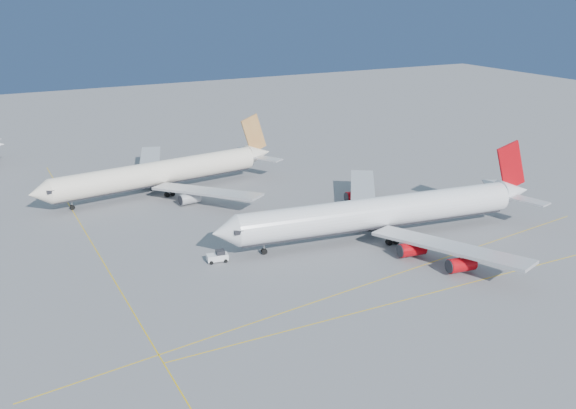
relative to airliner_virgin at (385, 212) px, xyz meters
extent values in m
plane|color=slate|center=(-14.92, -11.21, -5.42)|extent=(500.00, 500.00, 0.00)
cube|color=gold|center=(-9.92, -25.21, -5.41)|extent=(90.00, 0.18, 0.02)
cube|color=gold|center=(-14.92, -17.21, -5.41)|extent=(118.86, 16.88, 0.02)
cube|color=gold|center=(-54.92, 18.79, -5.41)|extent=(0.18, 140.00, 0.02)
cylinder|color=white|center=(-1.58, 0.18, 0.18)|extent=(60.68, 13.20, 6.25)
cone|color=white|center=(-33.91, 3.96, 0.18)|extent=(5.54, 6.77, 6.25)
cone|color=white|center=(32.14, -3.75, 0.83)|extent=(8.18, 6.77, 5.94)
cube|color=black|center=(-31.88, 3.72, 0.83)|extent=(2.40, 6.10, 0.75)
cube|color=#B7B7BC|center=(1.82, -17.84, -1.54)|extent=(15.59, 31.33, 0.59)
cube|color=#B7B7BC|center=(5.88, 16.94, -1.54)|extent=(21.54, 29.31, 0.59)
cube|color=#AA070E|center=(30.54, -3.56, 6.86)|extent=(8.29, 1.44, 11.40)
cylinder|color=gray|center=(-26.16, 3.05, -3.59)|extent=(0.26, 0.26, 2.48)
cylinder|color=black|center=(-26.16, 3.05, -4.83)|extent=(1.27, 0.89, 1.19)
cylinder|color=gray|center=(-1.02, -4.33, -3.59)|extent=(0.34, 0.34, 2.48)
cylinder|color=black|center=(-1.02, -4.33, -4.83)|extent=(1.29, 1.10, 1.19)
cylinder|color=gray|center=(0.00, 4.45, -3.59)|extent=(0.34, 0.34, 2.48)
cylinder|color=black|center=(0.00, 4.45, -4.83)|extent=(1.29, 1.10, 1.19)
cylinder|color=#AA070E|center=(-1.86, -11.74, -3.56)|extent=(5.45, 3.28, 2.69)
cylinder|color=#AA070E|center=(1.60, -21.59, -3.56)|extent=(5.45, 3.28, 2.69)
cylinder|color=#AA070E|center=(0.90, 11.85, -3.56)|extent=(5.45, 3.28, 2.69)
cylinder|color=#AA070E|center=(6.53, 20.64, -3.56)|extent=(5.45, 3.28, 2.69)
cylinder|color=#F3E5CF|center=(-33.15, 50.62, -0.15)|extent=(53.56, 13.42, 5.84)
cone|color=#F3E5CF|center=(-61.74, 46.48, -0.15)|extent=(5.40, 6.44, 5.84)
cone|color=#F3E5CF|center=(-3.24, 54.96, 0.47)|extent=(7.89, 6.52, 5.55)
cube|color=black|center=(-59.81, 46.76, 0.47)|extent=(2.42, 5.73, 0.72)
cube|color=#B7B7BC|center=(-25.94, 35.40, -1.75)|extent=(20.50, 26.68, 0.56)
cube|color=#B7B7BC|center=(-30.56, 67.26, -1.75)|extent=(13.77, 28.93, 0.56)
cube|color=#C28B48|center=(-4.76, 54.74, 6.18)|extent=(7.86, 1.59, 10.84)
cylinder|color=gray|center=(-54.76, 47.49, -3.68)|extent=(0.25, 0.25, 2.36)
cylinder|color=black|center=(-54.76, 47.49, -4.86)|extent=(1.22, 0.87, 1.13)
cylinder|color=gray|center=(-31.54, 46.66, -3.68)|extent=(0.33, 0.33, 2.36)
cylinder|color=black|center=(-31.54, 46.66, -4.86)|extent=(1.25, 1.07, 1.13)
cylinder|color=gray|center=(-32.73, 54.88, -3.68)|extent=(0.33, 0.33, 2.36)
cylinder|color=black|center=(-32.73, 54.88, -4.86)|extent=(1.25, 1.07, 1.13)
cylinder|color=#B7B7BC|center=(-29.26, 37.82, -3.67)|extent=(5.23, 3.24, 2.56)
cylinder|color=#B7B7BC|center=(-33.05, 64.00, -3.67)|extent=(5.23, 3.24, 2.56)
cube|color=white|center=(-35.57, 3.90, -4.54)|extent=(4.19, 2.56, 1.18)
cube|color=black|center=(-34.98, 3.81, -3.65)|extent=(1.82, 1.90, 0.89)
cylinder|color=black|center=(-37.09, 3.10, -5.08)|extent=(0.73, 0.45, 0.69)
cylinder|color=black|center=(-36.76, 5.14, -5.08)|extent=(0.73, 0.45, 0.69)
cylinder|color=black|center=(-34.37, 2.66, -5.08)|extent=(0.73, 0.45, 0.69)
cylinder|color=black|center=(-34.04, 4.70, -5.08)|extent=(0.73, 0.45, 0.69)
camera|label=1|loc=(-74.87, -101.42, 43.90)|focal=40.00mm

